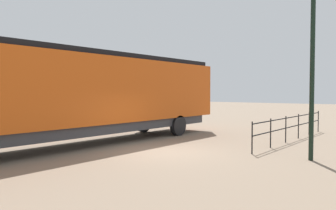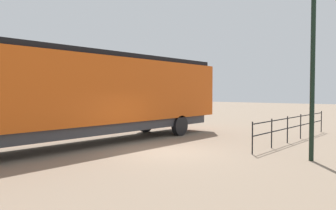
{
  "view_description": "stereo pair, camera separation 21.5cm",
  "coord_description": "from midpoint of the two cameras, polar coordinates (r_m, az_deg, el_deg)",
  "views": [
    {
      "loc": [
        8.37,
        -10.4,
        2.39
      ],
      "look_at": [
        0.27,
        -0.17,
        1.89
      ],
      "focal_mm": 36.34,
      "sensor_mm": 36.0,
      "label": 1
    },
    {
      "loc": [
        8.54,
        -10.27,
        2.39
      ],
      "look_at": [
        0.27,
        -0.17,
        1.89
      ],
      "focal_mm": 36.34,
      "sensor_mm": 36.0,
      "label": 2
    }
  ],
  "objects": [
    {
      "name": "locomotive",
      "position": [
        15.83,
        -12.48,
        2.01
      ],
      "size": [
        2.88,
        17.26,
        4.19
      ],
      "color": "#D15114",
      "rests_on": "ground_plane"
    },
    {
      "name": "platform_fence",
      "position": [
        17.72,
        20.76,
        -3.05
      ],
      "size": [
        0.05,
        9.32,
        1.26
      ],
      "color": "black",
      "rests_on": "ground_plane"
    },
    {
      "name": "lamp_post",
      "position": [
        12.97,
        23.65,
        12.33
      ],
      "size": [
        0.57,
        0.57,
        6.4
      ],
      "color": "black",
      "rests_on": "ground_plane"
    },
    {
      "name": "ground_plane",
      "position": [
        13.57,
        0.04,
        -7.93
      ],
      "size": [
        120.0,
        120.0,
        0.0
      ],
      "primitive_type": "plane",
      "color": "#84705B"
    }
  ]
}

